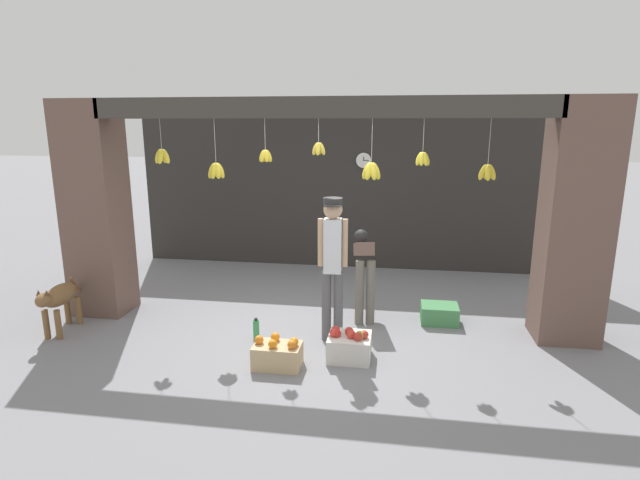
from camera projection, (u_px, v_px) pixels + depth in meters
ground_plane at (315, 332)px, 6.15m from camera, size 60.00×60.00×0.00m
shop_back_wall at (342, 188)px, 8.71m from camera, size 7.23×0.12×2.81m
shop_pillar_left at (96, 210)px, 6.56m from camera, size 0.70×0.60×2.81m
shop_pillar_right at (575, 223)px, 5.68m from camera, size 0.70×0.60×2.81m
storefront_awning at (315, 113)px, 5.66m from camera, size 5.33×0.30×0.96m
dog at (59, 298)px, 6.05m from camera, size 0.31×0.89×0.65m
shopkeeper at (333, 258)px, 5.71m from camera, size 0.34×0.28×1.70m
worker_stooping at (364, 264)px, 6.47m from camera, size 0.34×0.83×1.09m
fruit_crate_oranges at (278, 354)px, 5.25m from camera, size 0.50×0.32×0.34m
fruit_crate_apples at (349, 345)px, 5.43m from camera, size 0.46×0.42×0.35m
produce_box_green at (439, 314)px, 6.43m from camera, size 0.47×0.37×0.24m
water_bottle at (256, 330)px, 5.88m from camera, size 0.07×0.07×0.28m
wall_clock at (364, 160)px, 8.47m from camera, size 0.27×0.03×0.27m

